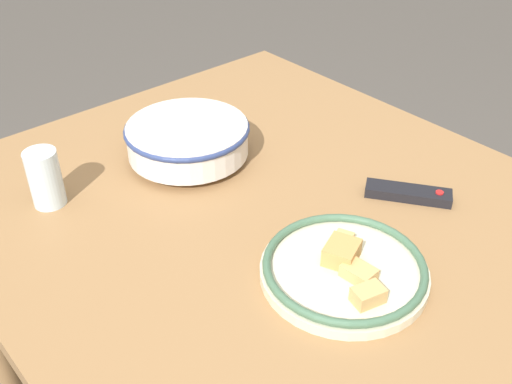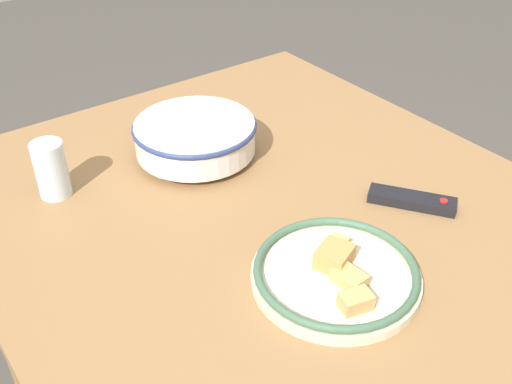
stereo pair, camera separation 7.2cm
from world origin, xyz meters
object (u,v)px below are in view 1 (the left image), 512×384
object	(u,v)px
noodle_bowl	(188,139)
tv_remote	(408,193)
food_plate	(345,269)
drinking_glass	(45,178)

from	to	relation	value
noodle_bowl	tv_remote	size ratio (longest dim) A/B	1.65
noodle_bowl	food_plate	distance (m)	0.48
food_plate	tv_remote	world-z (taller)	food_plate
food_plate	tv_remote	bearing A→B (deg)	104.90
food_plate	noodle_bowl	bearing A→B (deg)	176.98
food_plate	tv_remote	xyz separation A→B (m)	(-0.07, 0.27, -0.01)
food_plate	drinking_glass	bearing A→B (deg)	-151.91
food_plate	drinking_glass	size ratio (longest dim) A/B	2.43
drinking_glass	noodle_bowl	bearing A→B (deg)	81.86
noodle_bowl	tv_remote	distance (m)	0.47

